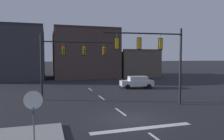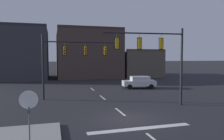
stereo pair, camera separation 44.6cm
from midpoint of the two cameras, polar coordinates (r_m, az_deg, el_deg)
The scene contains 8 objects.
ground_plane at distance 14.88m, azimuth 5.48°, elevation -12.98°, with size 400.00×400.00×0.00m, color #232328.
stop_bar_paint at distance 13.12m, azimuth 8.73°, elevation -15.27°, with size 6.40×0.50×0.01m, color silver.
lane_centreline at distance 16.69m, azimuth 2.97°, elevation -11.13°, with size 0.16×26.40×0.01m.
signal_mast_near_side at distance 18.64m, azimuth 12.74°, elevation 4.87°, with size 7.02×0.87×6.76m.
signal_mast_far_side at distance 21.81m, azimuth -10.95°, elevation 3.87°, with size 7.62×0.44×6.48m.
stop_sign at distance 9.49m, azimuth -20.18°, elevation -9.31°, with size 0.76×0.64×2.83m.
car_lot_nearside at distance 29.04m, azimuth 7.77°, elevation -3.20°, with size 4.62×2.38×1.61m.
building_row at distance 45.48m, azimuth -10.72°, elevation 3.69°, with size 35.45×13.42×10.05m.
Camera 2 is at (-4.93, -13.37, 4.21)m, focal length 34.02 mm.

